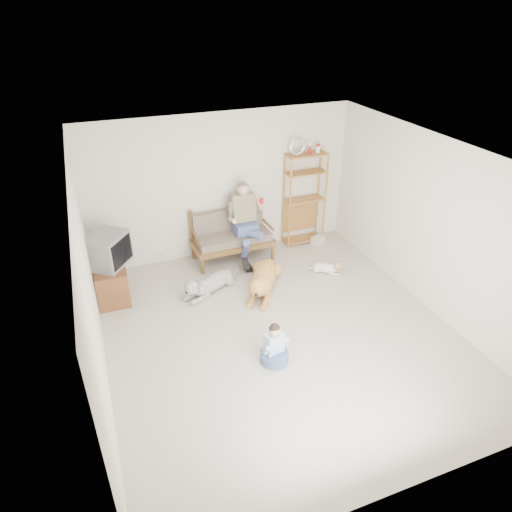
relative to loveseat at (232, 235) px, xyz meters
name	(u,v)px	position (x,y,z in m)	size (l,w,h in m)	color
floor	(280,333)	(-0.05, -2.44, -0.49)	(5.50, 5.50, 0.00)	beige
ceiling	(286,158)	(-0.05, -2.44, 2.21)	(5.50, 5.50, 0.00)	silver
wall_back	(222,186)	(-0.05, 0.31, 0.86)	(5.00, 5.00, 0.00)	beige
wall_front	(411,401)	(-0.05, -5.19, 0.86)	(5.00, 5.00, 0.00)	beige
wall_left	(90,292)	(-2.55, -2.44, 0.86)	(5.50, 5.50, 0.00)	beige
wall_right	(433,226)	(2.45, -2.44, 0.86)	(5.50, 5.50, 0.00)	beige
loveseat	(232,235)	(0.00, 0.00, 0.00)	(1.52, 0.74, 0.95)	brown
man	(246,228)	(0.20, -0.25, 0.21)	(0.57, 0.82, 1.33)	#485785
etagere	(304,198)	(1.55, 0.11, 0.46)	(0.82, 0.36, 2.15)	#A26D32
book_stack	(318,240)	(1.80, -0.11, -0.41)	(0.24, 0.17, 0.15)	white
tv_stand	(112,281)	(-2.28, -0.54, -0.19)	(0.54, 0.92, 0.60)	brown
crt_tv	(108,250)	(-2.25, -0.52, 0.38)	(0.80, 0.82, 0.54)	slate
wall_outlet	(161,248)	(-1.30, 0.30, -0.19)	(0.12, 0.02, 0.08)	white
golden_retriever	(263,280)	(0.14, -1.26, -0.29)	(0.96, 1.44, 0.49)	#C68D44
shaggy_dog	(209,284)	(-0.75, -1.00, -0.33)	(1.16, 0.72, 0.38)	white
terrier	(329,268)	(1.46, -1.18, -0.38)	(0.56, 0.49, 0.25)	silver
child	(274,348)	(-0.37, -2.95, -0.26)	(0.40, 0.40, 0.63)	#485785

